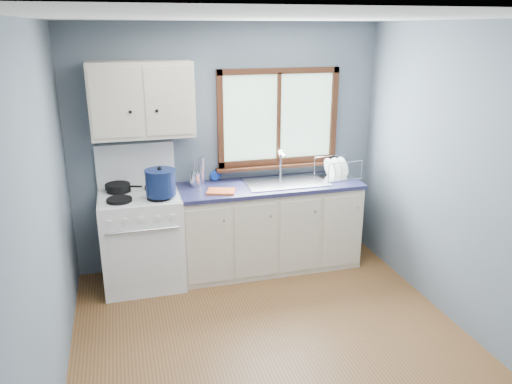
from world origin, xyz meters
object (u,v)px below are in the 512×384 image
object	(u,v)px
gas_range	(142,237)
dish_rack	(337,172)
skillet	(118,186)
thermos	(202,171)
sink	(286,188)
stockpot	(160,182)
base_cabinets	(269,230)
utensil_crock	(196,179)

from	to	relation	value
gas_range	dish_rack	world-z (taller)	gas_range
skillet	thermos	xyz separation A→B (m)	(0.83, 0.07, 0.07)
sink	stockpot	xyz separation A→B (m)	(-1.29, -0.19, 0.23)
sink	thermos	size ratio (longest dim) A/B	3.03
base_cabinets	sink	distance (m)	0.48
gas_range	utensil_crock	distance (m)	0.77
stockpot	skillet	bearing A→B (deg)	140.65
thermos	utensil_crock	bearing A→B (deg)	-137.01
sink	thermos	world-z (taller)	sink
base_cabinets	skillet	size ratio (longest dim) A/B	4.89
utensil_crock	dish_rack	bearing A→B (deg)	-3.12
utensil_crock	gas_range	bearing A→B (deg)	-165.77
gas_range	stockpot	bearing A→B (deg)	-40.23
skillet	stockpot	world-z (taller)	stockpot
base_cabinets	stockpot	distance (m)	1.31
utensil_crock	thermos	distance (m)	0.12
sink	skillet	distance (m)	1.68
skillet	thermos	size ratio (longest dim) A/B	1.37
utensil_crock	thermos	bearing A→B (deg)	42.99
skillet	utensil_crock	size ratio (longest dim) A/B	1.05
sink	gas_range	bearing A→B (deg)	-179.29
gas_range	skillet	size ratio (longest dim) A/B	3.59
gas_range	utensil_crock	bearing A→B (deg)	14.23
base_cabinets	thermos	distance (m)	0.95
base_cabinets	sink	xyz separation A→B (m)	(0.18, -0.00, 0.45)
skillet	dish_rack	distance (m)	2.25
stockpot	thermos	xyz separation A→B (m)	(0.45, 0.38, -0.03)
skillet	dish_rack	xyz separation A→B (m)	(2.25, -0.08, -0.01)
base_cabinets	thermos	size ratio (longest dim) A/B	6.68
sink	utensil_crock	world-z (taller)	utensil_crock
utensil_crock	dish_rack	distance (m)	1.50
dish_rack	base_cabinets	bearing A→B (deg)	175.96
stockpot	sink	bearing A→B (deg)	8.25
gas_range	sink	bearing A→B (deg)	0.71
sink	utensil_crock	xyz separation A→B (m)	(-0.92, 0.13, 0.13)
base_cabinets	thermos	world-z (taller)	thermos
base_cabinets	utensil_crock	bearing A→B (deg)	170.33
gas_range	skillet	world-z (taller)	gas_range
skillet	thermos	distance (m)	0.84
dish_rack	stockpot	bearing A→B (deg)	179.72
sink	stockpot	world-z (taller)	stockpot
gas_range	sink	world-z (taller)	gas_range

